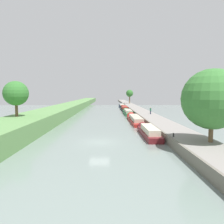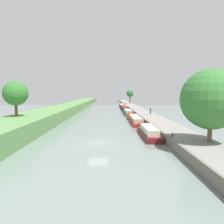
{
  "view_description": "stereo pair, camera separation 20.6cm",
  "coord_description": "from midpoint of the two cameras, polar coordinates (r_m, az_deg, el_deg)",
  "views": [
    {
      "loc": [
        1.16,
        -26.08,
        6.1
      ],
      "look_at": [
        2.05,
        30.64,
        1.0
      ],
      "focal_mm": 34.27,
      "sensor_mm": 36.0,
      "label": 1
    },
    {
      "loc": [
        1.37,
        -26.09,
        6.1
      ],
      "look_at": [
        2.05,
        30.64,
        1.0
      ],
      "focal_mm": 34.27,
      "sensor_mm": 36.0,
      "label": 2
    }
  ],
  "objects": [
    {
      "name": "tree_rightbank_midnear",
      "position": [
        102.73,
        4.67,
        4.96
      ],
      "size": [
        3.38,
        3.38,
        6.51
      ],
      "color": "brown",
      "rests_on": "right_towpath"
    },
    {
      "name": "stone_quay",
      "position": [
        27.55,
        13.74,
        -6.63
      ],
      "size": [
        0.25,
        260.0,
        1.11
      ],
      "color": "#6B665B",
      "rests_on": "ground_plane"
    },
    {
      "name": "right_towpath",
      "position": [
        28.21,
        18.27,
        -6.52
      ],
      "size": [
        4.32,
        260.0,
        1.06
      ],
      "color": "gray",
      "rests_on": "ground_plane"
    },
    {
      "name": "narrowboat_navy",
      "position": [
        93.22,
        2.51,
        1.71
      ],
      "size": [
        1.99,
        13.1,
        1.89
      ],
      "color": "#141E42",
      "rests_on": "ground_plane"
    },
    {
      "name": "mooring_bollard_far",
      "position": [
        99.37,
        3.34,
        2.35
      ],
      "size": [
        0.16,
        0.16,
        0.45
      ],
      "color": "black",
      "rests_on": "right_towpath"
    },
    {
      "name": "narrowboat_black",
      "position": [
        77.33,
        3.16,
        1.03
      ],
      "size": [
        2.1,
        17.0,
        2.11
      ],
      "color": "black",
      "rests_on": "ground_plane"
    },
    {
      "name": "person_walking",
      "position": [
        51.33,
        10.14,
        0.4
      ],
      "size": [
        0.34,
        0.34,
        1.66
      ],
      "color": "#282D42",
      "rests_on": "right_towpath"
    },
    {
      "name": "left_grassy_bank",
      "position": [
        29.61,
        -27.29,
        -4.98
      ],
      "size": [
        7.11,
        260.0,
        2.39
      ],
      "color": "#5B894C",
      "rests_on": "ground_plane"
    },
    {
      "name": "narrowboat_red",
      "position": [
        45.64,
        5.94,
        -1.89
      ],
      "size": [
        2.17,
        16.04,
        2.06
      ],
      "color": "maroon",
      "rests_on": "ground_plane"
    },
    {
      "name": "ground_plane",
      "position": [
        26.82,
        -3.61,
        -8.03
      ],
      "size": [
        160.0,
        160.0,
        0.0
      ],
      "primitive_type": "plane",
      "color": "slate"
    },
    {
      "name": "mooring_bollard_near",
      "position": [
        25.58,
        15.87,
        -5.91
      ],
      "size": [
        0.16,
        0.16,
        0.45
      ],
      "color": "black",
      "rests_on": "right_towpath"
    },
    {
      "name": "narrowboat_green",
      "position": [
        61.59,
        4.09,
        -0.04
      ],
      "size": [
        2.06,
        13.2,
        2.0
      ],
      "color": "#1E6033",
      "rests_on": "ground_plane"
    },
    {
      "name": "tree_rightbank_near",
      "position": [
        23.82,
        24.95,
        3.12
      ],
      "size": [
        6.14,
        6.14,
        7.48
      ],
      "color": "brown",
      "rests_on": "right_towpath"
    },
    {
      "name": "tree_leftbank_downstream",
      "position": [
        36.52,
        -24.41,
        4.52
      ],
      "size": [
        3.82,
        3.82,
        5.55
      ],
      "color": "brown",
      "rests_on": "left_grassy_bank"
    },
    {
      "name": "narrowboat_maroon",
      "position": [
        31.04,
        9.47,
        -5.16
      ],
      "size": [
        1.87,
        10.48,
        2.0
      ],
      "color": "maroon",
      "rests_on": "ground_plane"
    }
  ]
}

